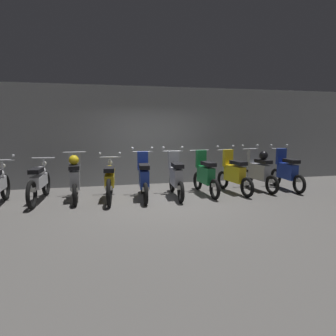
% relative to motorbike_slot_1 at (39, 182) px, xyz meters
% --- Properties ---
extents(ground_plane, '(80.00, 80.00, 0.00)m').
position_rel_motorbike_slot_1_xyz_m(ground_plane, '(2.95, -0.75, -0.49)').
color(ground_plane, '#565451').
extents(back_wall, '(16.00, 0.30, 3.04)m').
position_rel_motorbike_slot_1_xyz_m(back_wall, '(2.95, 1.67, 1.03)').
color(back_wall, gray).
rests_on(back_wall, ground).
extents(motorbike_slot_1, '(0.56, 1.95, 1.03)m').
position_rel_motorbike_slot_1_xyz_m(motorbike_slot_1, '(0.00, 0.00, 0.00)').
color(motorbike_slot_1, black).
rests_on(motorbike_slot_1, ground).
extents(motorbike_slot_2, '(0.56, 1.68, 1.18)m').
position_rel_motorbike_slot_1_xyz_m(motorbike_slot_2, '(0.84, -0.03, 0.08)').
color(motorbike_slot_2, black).
rests_on(motorbike_slot_2, ground).
extents(motorbike_slot_3, '(0.59, 1.95, 1.15)m').
position_rel_motorbike_slot_1_xyz_m(motorbike_slot_3, '(1.69, -0.18, 0.00)').
color(motorbike_slot_3, black).
rests_on(motorbike_slot_3, ground).
extents(motorbike_slot_4, '(0.59, 1.68, 1.29)m').
position_rel_motorbike_slot_1_xyz_m(motorbike_slot_4, '(2.53, -0.27, 0.04)').
color(motorbike_slot_4, black).
rests_on(motorbike_slot_4, ground).
extents(motorbike_slot_5, '(0.59, 1.68, 1.29)m').
position_rel_motorbike_slot_1_xyz_m(motorbike_slot_5, '(3.37, -0.27, 0.04)').
color(motorbike_slot_5, black).
rests_on(motorbike_slot_5, ground).
extents(motorbike_slot_6, '(0.56, 1.68, 1.18)m').
position_rel_motorbike_slot_1_xyz_m(motorbike_slot_6, '(4.21, -0.18, 0.03)').
color(motorbike_slot_6, black).
rests_on(motorbike_slot_6, ground).
extents(motorbike_slot_7, '(0.58, 1.67, 1.29)m').
position_rel_motorbike_slot_1_xyz_m(motorbike_slot_7, '(5.05, -0.16, 0.04)').
color(motorbike_slot_7, black).
rests_on(motorbike_slot_7, ground).
extents(motorbike_slot_8, '(0.59, 1.68, 1.29)m').
position_rel_motorbike_slot_1_xyz_m(motorbike_slot_8, '(5.90, -0.01, 0.08)').
color(motorbike_slot_8, black).
rests_on(motorbike_slot_8, ground).
extents(motorbike_slot_9, '(0.59, 1.68, 1.29)m').
position_rel_motorbike_slot_1_xyz_m(motorbike_slot_9, '(6.75, -0.09, 0.04)').
color(motorbike_slot_9, black).
rests_on(motorbike_slot_9, ground).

